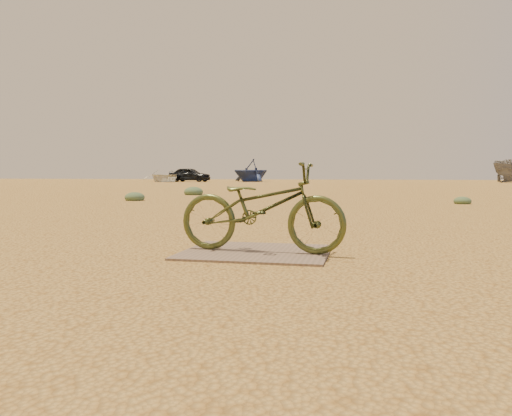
% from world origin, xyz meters
% --- Properties ---
extents(ground, '(120.00, 120.00, 0.00)m').
position_xyz_m(ground, '(0.00, 0.00, 0.00)').
color(ground, tan).
rests_on(ground, ground).
extents(plywood_board, '(1.47, 1.24, 0.02)m').
position_xyz_m(plywood_board, '(0.01, -0.02, 0.01)').
color(plywood_board, '#776051').
rests_on(plywood_board, ground).
extents(bicycle, '(1.75, 0.71, 0.90)m').
position_xyz_m(bicycle, '(0.07, -0.04, 0.47)').
color(bicycle, '#424C22').
rests_on(bicycle, plywood_board).
extents(car, '(4.12, 1.99, 1.36)m').
position_xyz_m(car, '(-15.49, 40.41, 0.68)').
color(car, black).
rests_on(car, ground).
extents(boat_near_left, '(5.95, 6.58, 1.12)m').
position_xyz_m(boat_near_left, '(-17.80, 39.83, 0.56)').
color(boat_near_left, silver).
rests_on(boat_near_left, ground).
extents(boat_far_left, '(5.33, 5.47, 2.19)m').
position_xyz_m(boat_far_left, '(-9.76, 41.78, 1.10)').
color(boat_far_left, navy).
rests_on(boat_far_left, ground).
extents(kale_a, '(0.59, 0.59, 0.33)m').
position_xyz_m(kale_a, '(-5.67, 8.81, 0.00)').
color(kale_a, '#5A6F4D').
rests_on(kale_a, ground).
extents(kale_b, '(0.45, 0.45, 0.25)m').
position_xyz_m(kale_b, '(3.61, 9.19, 0.00)').
color(kale_b, '#5A6F4D').
rests_on(kale_b, ground).
extents(kale_c, '(0.72, 0.72, 0.40)m').
position_xyz_m(kale_c, '(-5.27, 12.87, 0.00)').
color(kale_c, '#5A6F4D').
rests_on(kale_c, ground).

